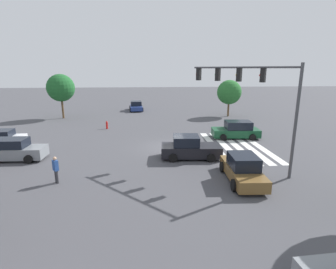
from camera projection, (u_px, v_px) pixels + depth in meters
ground_plane at (168, 148)px, 21.99m from camera, size 151.26×151.26×0.00m
crosswalk_markings at (237, 146)px, 22.46m from camera, size 9.58×4.40×0.01m
traffic_signal_mast at (253, 90)px, 16.35m from camera, size 5.18×5.18×6.79m
car_0 at (190, 148)px, 19.39m from camera, size 2.42×4.50×1.68m
car_2 at (13, 150)px, 18.93m from camera, size 2.00×4.30×1.58m
car_3 at (136, 106)px, 41.66m from camera, size 4.42×2.34×1.49m
car_4 at (243, 169)px, 15.40m from camera, size 4.52×2.12×1.59m
car_6 at (236, 130)px, 25.05m from camera, size 2.43×4.52×1.63m
pedestrian at (56, 169)px, 15.02m from camera, size 0.41×0.41×1.60m
tree_corner_a at (61, 88)px, 34.22m from camera, size 3.56×3.56×5.82m
tree_corner_c at (229, 92)px, 35.89m from camera, size 3.31×3.31×5.00m
fire_hydrant at (107, 125)px, 28.88m from camera, size 0.22×0.22×0.86m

